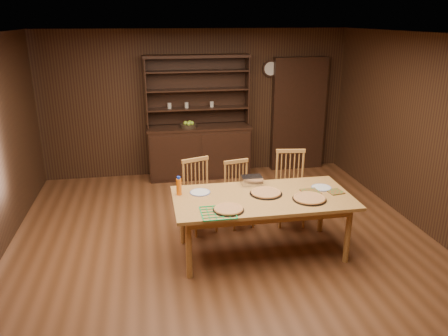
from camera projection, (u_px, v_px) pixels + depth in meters
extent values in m
plane|color=brown|center=(227.00, 249.00, 5.52)|extent=(6.00, 6.00, 0.00)
plane|color=silver|center=(227.00, 35.00, 4.67)|extent=(6.00, 6.00, 0.00)
plane|color=#362111|center=(197.00, 104.00, 7.89)|extent=(5.50, 0.00, 5.50)
plane|color=#362111|center=(331.00, 314.00, 2.31)|extent=(5.50, 0.00, 5.50)
plane|color=#362111|center=(439.00, 140.00, 5.56)|extent=(0.00, 6.00, 6.00)
cube|color=black|center=(199.00, 153.00, 7.92)|extent=(1.80, 0.50, 0.90)
cube|color=black|center=(199.00, 127.00, 7.77)|extent=(1.84, 0.52, 0.04)
cube|color=black|center=(197.00, 90.00, 7.78)|extent=(1.80, 0.02, 1.20)
cube|color=black|center=(146.00, 93.00, 7.49)|extent=(0.02, 0.32, 1.20)
cube|color=black|center=(247.00, 90.00, 7.78)|extent=(0.02, 0.32, 1.20)
cube|color=black|center=(197.00, 56.00, 7.44)|extent=(1.84, 0.34, 0.05)
cylinder|color=#A29889|center=(169.00, 106.00, 7.63)|extent=(0.07, 0.07, 0.10)
cylinder|color=#A29889|center=(187.00, 105.00, 7.68)|extent=(0.07, 0.07, 0.10)
cube|color=black|center=(298.00, 114.00, 8.19)|extent=(1.00, 0.18, 2.10)
cylinder|color=black|center=(270.00, 69.00, 7.88)|extent=(0.30, 0.04, 0.30)
cylinder|color=beige|center=(271.00, 69.00, 7.85)|extent=(0.24, 0.01, 0.24)
cube|color=#BD7F41|center=(263.00, 198.00, 5.23)|extent=(2.14, 1.07, 0.04)
cylinder|color=#BD7F41|center=(189.00, 249.00, 4.82)|extent=(0.07, 0.07, 0.71)
cylinder|color=#BD7F41|center=(182.00, 218.00, 5.58)|extent=(0.07, 0.07, 0.71)
cylinder|color=#BD7F41|center=(348.00, 235.00, 5.14)|extent=(0.07, 0.07, 0.71)
cylinder|color=#BD7F41|center=(321.00, 207.00, 5.89)|extent=(0.07, 0.07, 0.71)
cube|color=#BF7A41|center=(201.00, 202.00, 5.89)|extent=(0.51, 0.50, 0.04)
cylinder|color=#BF7A41|center=(196.00, 223.00, 5.77)|extent=(0.04, 0.04, 0.40)
cylinder|color=#BF7A41|center=(187.00, 215.00, 6.01)|extent=(0.04, 0.04, 0.40)
cylinder|color=#BF7A41|center=(216.00, 218.00, 5.91)|extent=(0.04, 0.04, 0.40)
cylinder|color=#BF7A41|center=(207.00, 211.00, 6.16)|extent=(0.04, 0.04, 0.40)
cube|color=#BF7A41|center=(195.00, 160.00, 5.85)|extent=(0.38, 0.16, 0.05)
cube|color=#BF7A41|center=(240.00, 200.00, 6.05)|extent=(0.44, 0.43, 0.04)
cylinder|color=#BF7A41|center=(234.00, 219.00, 5.95)|extent=(0.03, 0.03, 0.36)
cylinder|color=#BF7A41|center=(227.00, 211.00, 6.19)|extent=(0.03, 0.03, 0.36)
cylinder|color=#BF7A41|center=(253.00, 215.00, 6.05)|extent=(0.03, 0.03, 0.36)
cylinder|color=#BF7A41|center=(245.00, 208.00, 6.29)|extent=(0.03, 0.03, 0.36)
cube|color=#BF7A41|center=(236.00, 161.00, 6.02)|extent=(0.36, 0.10, 0.05)
cube|color=#BF7A41|center=(291.00, 194.00, 6.09)|extent=(0.48, 0.47, 0.04)
cylinder|color=#BF7A41|center=(280.00, 214.00, 6.02)|extent=(0.04, 0.04, 0.42)
cylinder|color=#BF7A41|center=(277.00, 205.00, 6.31)|extent=(0.04, 0.04, 0.42)
cylinder|color=#BF7A41|center=(304.00, 214.00, 6.03)|extent=(0.04, 0.04, 0.42)
cylinder|color=#BF7A41|center=(299.00, 205.00, 6.32)|extent=(0.04, 0.04, 0.42)
cube|color=#BF7A41|center=(291.00, 151.00, 6.07)|extent=(0.41, 0.09, 0.05)
cylinder|color=black|center=(229.00, 210.00, 4.85)|extent=(0.35, 0.35, 0.01)
cylinder|color=tan|center=(229.00, 209.00, 4.84)|extent=(0.32, 0.32, 0.02)
torus|color=#D7964D|center=(229.00, 209.00, 4.84)|extent=(0.33, 0.33, 0.03)
cylinder|color=black|center=(309.00, 199.00, 5.13)|extent=(0.40, 0.40, 0.01)
cylinder|color=tan|center=(309.00, 198.00, 5.13)|extent=(0.37, 0.37, 0.02)
torus|color=#D7964D|center=(309.00, 198.00, 5.13)|extent=(0.38, 0.38, 0.03)
cylinder|color=black|center=(266.00, 194.00, 5.30)|extent=(0.40, 0.40, 0.01)
cylinder|color=tan|center=(266.00, 192.00, 5.29)|extent=(0.36, 0.36, 0.02)
torus|color=#D7964D|center=(266.00, 192.00, 5.29)|extent=(0.37, 0.37, 0.03)
cylinder|color=beige|center=(200.00, 192.00, 5.33)|extent=(0.25, 0.25, 0.01)
torus|color=#304292|center=(200.00, 192.00, 5.32)|extent=(0.25, 0.25, 0.01)
cylinder|color=beige|center=(321.00, 188.00, 5.47)|extent=(0.25, 0.25, 0.01)
torus|color=#304292|center=(321.00, 187.00, 5.47)|extent=(0.25, 0.25, 0.01)
cube|color=white|center=(252.00, 180.00, 5.60)|extent=(0.26, 0.19, 0.10)
cylinder|color=orange|center=(179.00, 187.00, 5.25)|extent=(0.06, 0.06, 0.20)
cylinder|color=#142FA7|center=(179.00, 178.00, 5.21)|extent=(0.04, 0.04, 0.03)
cube|color=#9F1F12|center=(335.00, 192.00, 5.35)|extent=(0.20, 0.20, 0.01)
cube|color=#9F1F12|center=(311.00, 192.00, 5.35)|extent=(0.22, 0.22, 0.02)
cylinder|color=black|center=(188.00, 126.00, 7.67)|extent=(0.29, 0.29, 0.06)
sphere|color=#8BAB2D|center=(186.00, 123.00, 7.65)|extent=(0.08, 0.08, 0.08)
sphere|color=#8BAB2D|center=(190.00, 123.00, 7.69)|extent=(0.08, 0.08, 0.08)
sphere|color=#8BAB2D|center=(189.00, 124.00, 7.61)|extent=(0.08, 0.08, 0.08)
sphere|color=#8BAB2D|center=(192.00, 123.00, 7.65)|extent=(0.08, 0.08, 0.08)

